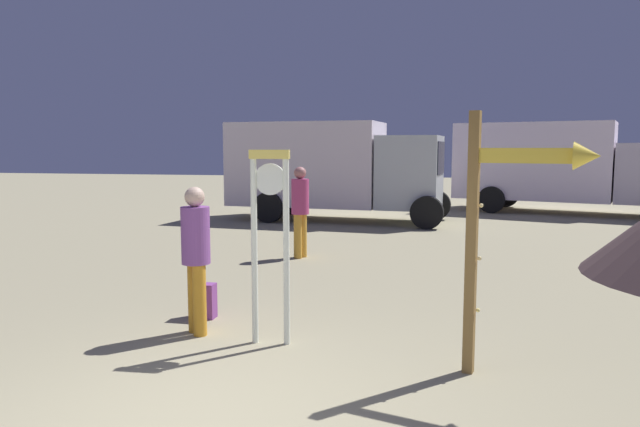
% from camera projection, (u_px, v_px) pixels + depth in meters
% --- Properties ---
extents(standing_clock, '(0.45, 0.12, 2.18)m').
position_uv_depth(standing_clock, '(270.00, 228.00, 6.44)').
color(standing_clock, white).
rests_on(standing_clock, ground_plane).
extents(arrow_sign, '(1.14, 0.46, 2.54)m').
position_uv_depth(arrow_sign, '(512.00, 207.00, 5.39)').
color(arrow_sign, olive).
rests_on(arrow_sign, ground_plane).
extents(person_near_clock, '(0.33, 0.33, 1.75)m').
position_uv_depth(person_near_clock, '(196.00, 253.00, 6.82)').
color(person_near_clock, orange).
rests_on(person_near_clock, ground_plane).
extents(backpack, '(0.33, 0.22, 0.45)m').
position_uv_depth(backpack, '(203.00, 301.00, 7.56)').
color(backpack, '#803D88').
rests_on(backpack, ground_plane).
extents(person_distant, '(0.35, 0.35, 1.82)m').
position_uv_depth(person_distant, '(300.00, 207.00, 11.60)').
color(person_distant, gold).
rests_on(person_distant, ground_plane).
extents(box_truck_near, '(6.71, 2.93, 2.95)m').
position_uv_depth(box_truck_near, '(330.00, 167.00, 17.58)').
color(box_truck_near, silver).
rests_on(box_truck_near, ground_plane).
extents(box_truck_far, '(7.31, 4.33, 3.04)m').
position_uv_depth(box_truck_far, '(553.00, 164.00, 19.71)').
color(box_truck_far, white).
rests_on(box_truck_far, ground_plane).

